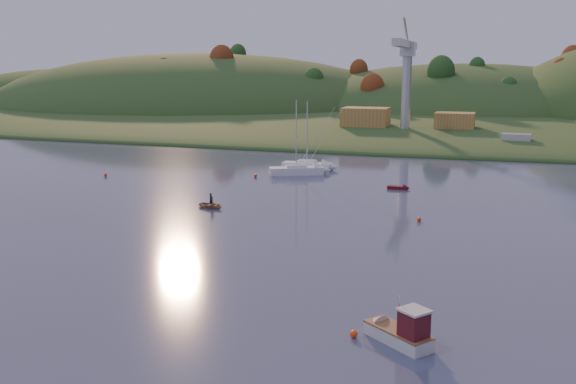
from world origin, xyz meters
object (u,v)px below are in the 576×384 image
(canoe, at_px, (211,205))
(red_tender, at_px, (401,188))
(fishing_boat, at_px, (394,329))
(sailboat_near, at_px, (307,165))
(sailboat_far, at_px, (296,170))

(canoe, distance_m, red_tender, 28.25)
(fishing_boat, xyz_separation_m, sailboat_near, (-24.68, 64.39, -0.04))
(sailboat_far, relative_size, red_tender, 3.74)
(fishing_boat, bearing_deg, sailboat_far, -29.53)
(fishing_boat, relative_size, red_tender, 1.70)
(fishing_boat, xyz_separation_m, red_tender, (-6.87, 51.26, -0.55))
(sailboat_near, bearing_deg, sailboat_far, -93.14)
(canoe, bearing_deg, red_tender, -32.22)
(fishing_boat, height_order, red_tender, fishing_boat)
(fishing_boat, xyz_separation_m, canoe, (-27.40, 31.85, -0.44))
(canoe, bearing_deg, fishing_boat, -124.91)
(red_tender, bearing_deg, sailboat_far, 156.71)
(fishing_boat, distance_m, sailboat_near, 68.95)
(sailboat_far, height_order, red_tender, sailboat_far)
(sailboat_far, distance_m, red_tender, 19.43)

